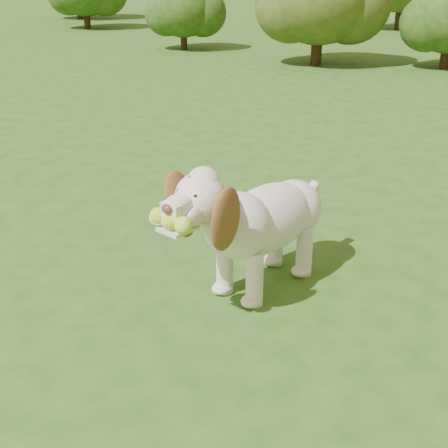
% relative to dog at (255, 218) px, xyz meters
% --- Properties ---
extents(ground, '(80.00, 80.00, 0.00)m').
position_rel_dog_xyz_m(ground, '(-0.35, -0.10, -0.43)').
color(ground, '#214E16').
rests_on(ground, ground).
extents(dog, '(0.70, 1.20, 0.80)m').
position_rel_dog_xyz_m(dog, '(0.00, 0.00, 0.00)').
color(dog, silver).
rests_on(dog, ground).
extents(shrub_a, '(1.22, 1.22, 1.27)m').
position_rel_dog_xyz_m(shrub_a, '(-4.27, 8.35, 0.32)').
color(shrub_a, '#382314').
rests_on(shrub_a, ground).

